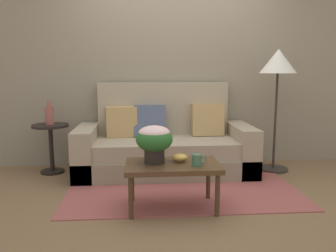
# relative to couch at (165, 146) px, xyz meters

# --- Properties ---
(ground_plane) EXTENTS (14.00, 14.00, 0.00)m
(ground_plane) POSITION_rel_couch_xyz_m (0.14, -0.73, -0.32)
(ground_plane) COLOR brown
(wall_back) EXTENTS (6.40, 0.12, 2.83)m
(wall_back) POSITION_rel_couch_xyz_m (0.14, 0.46, 1.09)
(wall_back) COLOR gray
(wall_back) RESTS_ON ground
(area_rug) EXTENTS (2.36, 1.65, 0.01)m
(area_rug) POSITION_rel_couch_xyz_m (0.14, -0.54, -0.32)
(area_rug) COLOR #994C47
(area_rug) RESTS_ON ground
(couch) EXTENTS (2.10, 0.87, 1.08)m
(couch) POSITION_rel_couch_xyz_m (0.00, 0.00, 0.00)
(couch) COLOR gray
(couch) RESTS_ON ground
(coffee_table) EXTENTS (0.83, 0.50, 0.42)m
(coffee_table) POSITION_rel_couch_xyz_m (-0.01, -1.16, 0.05)
(coffee_table) COLOR #442D1B
(coffee_table) RESTS_ON ground
(side_table) EXTENTS (0.43, 0.43, 0.59)m
(side_table) POSITION_rel_couch_xyz_m (-1.37, 0.06, 0.09)
(side_table) COLOR black
(side_table) RESTS_ON ground
(floor_lamp) EXTENTS (0.44, 0.44, 1.48)m
(floor_lamp) POSITION_rel_couch_xyz_m (1.36, -0.05, 0.92)
(floor_lamp) COLOR #2D2823
(floor_lamp) RESTS_ON ground
(potted_plant) EXTENTS (0.33, 0.33, 0.33)m
(potted_plant) POSITION_rel_couch_xyz_m (-0.17, -1.12, 0.31)
(potted_plant) COLOR black
(potted_plant) RESTS_ON coffee_table
(coffee_mug) EXTENTS (0.13, 0.09, 0.10)m
(coffee_mug) POSITION_rel_couch_xyz_m (0.19, -1.26, 0.15)
(coffee_mug) COLOR #3D664C
(coffee_mug) RESTS_ON coffee_table
(snack_bowl) EXTENTS (0.14, 0.14, 0.07)m
(snack_bowl) POSITION_rel_couch_xyz_m (0.06, -1.10, 0.13)
(snack_bowl) COLOR gold
(snack_bowl) RESTS_ON coffee_table
(table_vase) EXTENTS (0.10, 0.10, 0.29)m
(table_vase) POSITION_rel_couch_xyz_m (-1.37, 0.07, 0.39)
(table_vase) COLOR #934C42
(table_vase) RESTS_ON side_table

